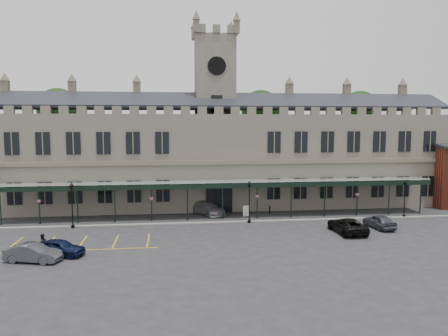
{
  "coord_description": "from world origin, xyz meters",
  "views": [
    {
      "loc": [
        -5.8,
        -41.38,
        10.91
      ],
      "look_at": [
        0.0,
        6.0,
        6.0
      ],
      "focal_mm": 35.0,
      "sensor_mm": 36.0,
      "label": 1
    }
  ],
  "objects": [
    {
      "name": "sign_board",
      "position": [
        2.92,
        8.47,
        0.61
      ],
      "size": [
        0.73,
        0.16,
        1.26
      ],
      "rotation": [
        0.0,
        0.0,
        0.15
      ],
      "color": "black",
      "rests_on": "ground"
    },
    {
      "name": "bollard_left",
      "position": [
        -1.74,
        9.22,
        0.49
      ],
      "size": [
        0.17,
        0.17,
        0.98
      ],
      "primitive_type": "cylinder",
      "color": "black",
      "rests_on": "ground"
    },
    {
      "name": "car_left_b",
      "position": [
        -16.68,
        -6.31,
        0.73
      ],
      "size": [
        4.66,
        2.65,
        1.45
      ],
      "primitive_type": "imported",
      "rotation": [
        0.0,
        0.0,
        1.3
      ],
      "color": "#3D4046",
      "rests_on": "ground"
    },
    {
      "name": "ground",
      "position": [
        0.0,
        0.0,
        0.0
      ],
      "size": [
        140.0,
        140.0,
        0.0
      ],
      "primitive_type": "plane",
      "color": "#27272A"
    },
    {
      "name": "car_right_a",
      "position": [
        15.7,
        0.95,
        0.73
      ],
      "size": [
        2.18,
        4.45,
        1.46
      ],
      "primitive_type": "imported",
      "rotation": [
        0.0,
        0.0,
        3.25
      ],
      "color": "#3D4046",
      "rests_on": "ground"
    },
    {
      "name": "bollard_right",
      "position": [
        6.0,
        9.45,
        0.49
      ],
      "size": [
        0.17,
        0.17,
        0.98
      ],
      "primitive_type": "cylinder",
      "color": "black",
      "rests_on": "ground"
    },
    {
      "name": "station_building",
      "position": [
        0.0,
        15.91,
        6.47
      ],
      "size": [
        60.0,
        10.36,
        17.3
      ],
      "color": "#5B574C",
      "rests_on": "ground"
    },
    {
      "name": "car_taxi",
      "position": [
        -1.49,
        10.0,
        0.77
      ],
      "size": [
        4.49,
        5.7,
        1.54
      ],
      "primitive_type": "imported",
      "rotation": [
        0.0,
        0.0,
        0.51
      ],
      "color": "gray",
      "rests_on": "ground"
    },
    {
      "name": "lamp_post_left",
      "position": [
        -16.06,
        4.91,
        2.83
      ],
      "size": [
        0.45,
        0.45,
        4.78
      ],
      "color": "black",
      "rests_on": "ground"
    },
    {
      "name": "tree_behind_mid",
      "position": [
        8.0,
        25.0,
        12.81
      ],
      "size": [
        6.0,
        6.0,
        16.0
      ],
      "color": "#332314",
      "rests_on": "ground"
    },
    {
      "name": "tree_behind_left",
      "position": [
        -22.0,
        25.0,
        12.81
      ],
      "size": [
        6.0,
        6.0,
        16.0
      ],
      "color": "#332314",
      "rests_on": "ground"
    },
    {
      "name": "car_left_a",
      "position": [
        -15.0,
        -4.97,
        0.71
      ],
      "size": [
        4.49,
        2.83,
        1.42
      ],
      "primitive_type": "imported",
      "rotation": [
        0.0,
        0.0,
        1.27
      ],
      "color": "#0B1234",
      "rests_on": "ground"
    },
    {
      "name": "lamp_post_right",
      "position": [
        21.06,
        5.59,
        2.62
      ],
      "size": [
        0.42,
        0.42,
        4.42
      ],
      "color": "black",
      "rests_on": "ground"
    },
    {
      "name": "traffic_cone",
      "position": [
        17.61,
        2.6,
        0.34
      ],
      "size": [
        0.44,
        0.44,
        0.69
      ],
      "rotation": [
        0.0,
        0.0,
        0.24
      ],
      "color": "#DC5606",
      "rests_on": "ground"
    },
    {
      "name": "person_b",
      "position": [
        -16.47,
        -4.57,
        0.91
      ],
      "size": [
        1.12,
        1.12,
        1.83
      ],
      "primitive_type": "imported",
      "rotation": [
        0.0,
        0.0,
        3.92
      ],
      "color": "black",
      "rests_on": "ground"
    },
    {
      "name": "car_van",
      "position": [
        11.59,
        -0.47,
        0.75
      ],
      "size": [
        2.69,
        5.47,
        1.49
      ],
      "primitive_type": "imported",
      "rotation": [
        0.0,
        0.0,
        3.18
      ],
      "color": "black",
      "rests_on": "ground"
    },
    {
      "name": "kerb",
      "position": [
        0.0,
        5.5,
        0.06
      ],
      "size": [
        60.0,
        0.4,
        0.12
      ],
      "primitive_type": "cube",
      "color": "gray",
      "rests_on": "ground"
    },
    {
      "name": "clock_tower",
      "position": [
        0.0,
        16.0,
        13.11
      ],
      "size": [
        5.6,
        5.6,
        24.8
      ],
      "color": "#5B574C",
      "rests_on": "ground"
    },
    {
      "name": "tree_behind_right",
      "position": [
        24.0,
        25.0,
        12.81
      ],
      "size": [
        6.0,
        6.0,
        16.0
      ],
      "color": "#332314",
      "rests_on": "ground"
    },
    {
      "name": "parking_markings",
      "position": [
        -14.0,
        -1.5,
        0.0
      ],
      "size": [
        16.0,
        6.0,
        0.01
      ],
      "primitive_type": null,
      "color": "gold",
      "rests_on": "ground"
    },
    {
      "name": "canopy",
      "position": [
        0.0,
        7.46,
        2.4
      ],
      "size": [
        50.0,
        4.1,
        4.3
      ],
      "color": "#8C9E93",
      "rests_on": "ground"
    },
    {
      "name": "lamp_post_mid",
      "position": [
        2.68,
        5.03,
        2.76
      ],
      "size": [
        0.44,
        0.44,
        4.66
      ],
      "color": "black",
      "rests_on": "ground"
    }
  ]
}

